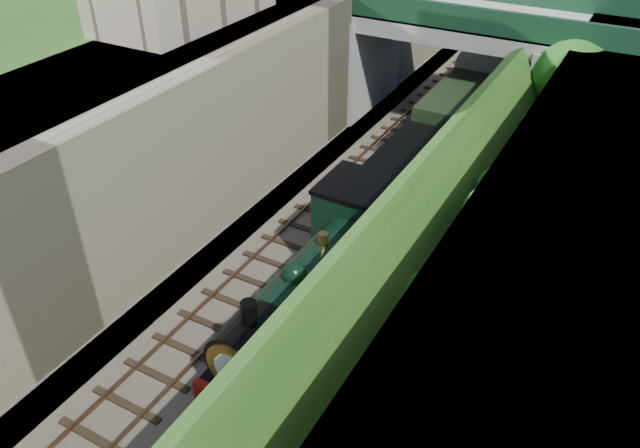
# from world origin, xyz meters

# --- Properties ---
(trackbed) EXTENTS (10.00, 90.00, 0.20)m
(trackbed) POSITION_xyz_m (0.00, 20.00, 0.10)
(trackbed) COLOR #473F38
(trackbed) RESTS_ON ground
(retaining_wall) EXTENTS (1.00, 90.00, 7.00)m
(retaining_wall) POSITION_xyz_m (-5.50, 20.00, 3.50)
(retaining_wall) COLOR #756B56
(retaining_wall) RESTS_ON ground
(street_plateau_left) EXTENTS (6.00, 90.00, 7.00)m
(street_plateau_left) POSITION_xyz_m (-9.00, 20.00, 3.50)
(street_plateau_left) COLOR #262628
(street_plateau_left) RESTS_ON ground
(embankment_slope) EXTENTS (4.70, 90.00, 6.36)m
(embankment_slope) POSITION_xyz_m (5.04, 16.70, 2.82)
(embankment_slope) COLOR #1E4714
(embankment_slope) RESTS_ON ground
(track_left) EXTENTS (2.50, 90.00, 0.20)m
(track_left) POSITION_xyz_m (-2.00, 20.00, 0.25)
(track_left) COLOR black
(track_left) RESTS_ON trackbed
(track_right) EXTENTS (2.50, 90.00, 0.20)m
(track_right) POSITION_xyz_m (1.20, 20.00, 0.25)
(track_right) COLOR black
(track_right) RESTS_ON trackbed
(road_bridge) EXTENTS (16.00, 6.40, 7.25)m
(road_bridge) POSITION_xyz_m (0.94, 24.00, 4.08)
(road_bridge) COLOR gray
(road_bridge) RESTS_ON ground
(tree) EXTENTS (3.60, 3.80, 6.60)m
(tree) POSITION_xyz_m (5.91, 21.55, 4.65)
(tree) COLOR black
(tree) RESTS_ON ground
(locomotive) EXTENTS (3.10, 10.22, 3.83)m
(locomotive) POSITION_xyz_m (1.20, 6.67, 1.89)
(locomotive) COLOR black
(locomotive) RESTS_ON trackbed
(tender) EXTENTS (2.70, 6.00, 3.05)m
(tender) POSITION_xyz_m (1.20, 14.03, 1.62)
(tender) COLOR black
(tender) RESTS_ON trackbed
(coach_front) EXTENTS (2.90, 18.00, 3.70)m
(coach_front) POSITION_xyz_m (1.20, 26.63, 2.05)
(coach_front) COLOR black
(coach_front) RESTS_ON trackbed
(coach_middle) EXTENTS (2.90, 18.00, 3.70)m
(coach_middle) POSITION_xyz_m (1.20, 45.43, 2.05)
(coach_middle) COLOR black
(coach_middle) RESTS_ON trackbed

